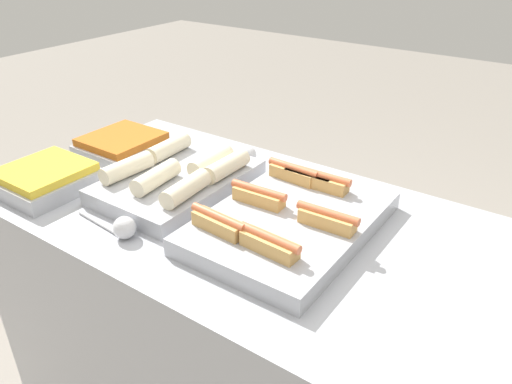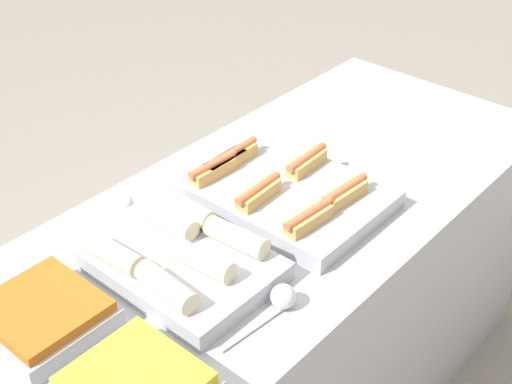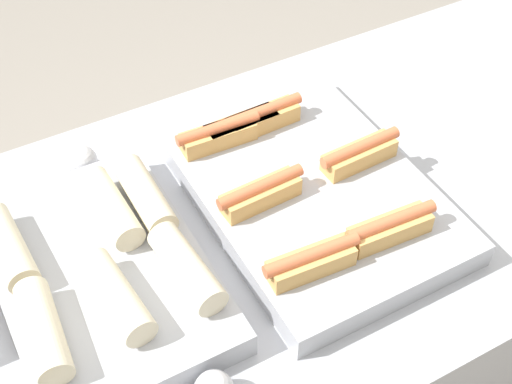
% 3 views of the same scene
% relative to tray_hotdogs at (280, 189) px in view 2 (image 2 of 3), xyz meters
% --- Properties ---
extents(counter, '(1.81, 0.80, 0.86)m').
position_rel_tray_hotdogs_xyz_m(counter, '(0.02, -0.00, -0.46)').
color(counter, '#A8AAB2').
rests_on(counter, ground_plane).
extents(tray_hotdogs, '(0.38, 0.55, 0.10)m').
position_rel_tray_hotdogs_xyz_m(tray_hotdogs, '(0.00, 0.00, 0.00)').
color(tray_hotdogs, '#A8AAB2').
rests_on(tray_hotdogs, counter).
extents(tray_wraps, '(0.32, 0.47, 0.10)m').
position_rel_tray_hotdogs_xyz_m(tray_wraps, '(-0.39, -0.00, 0.01)').
color(tray_wraps, '#A8AAB2').
rests_on(tray_wraps, counter).
extents(tray_side_back, '(0.24, 0.25, 0.07)m').
position_rel_tray_hotdogs_xyz_m(tray_side_back, '(-0.72, 0.07, 0.00)').
color(tray_side_back, '#A8AAB2').
rests_on(tray_side_back, counter).
extents(serving_spoon_near, '(0.22, 0.06, 0.06)m').
position_rel_tray_hotdogs_xyz_m(serving_spoon_near, '(-0.33, -0.28, -0.01)').
color(serving_spoon_near, silver).
rests_on(serving_spoon_near, counter).
extents(serving_spoon_far, '(0.21, 0.06, 0.06)m').
position_rel_tray_hotdogs_xyz_m(serving_spoon_far, '(-0.34, 0.27, -0.01)').
color(serving_spoon_far, silver).
rests_on(serving_spoon_far, counter).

